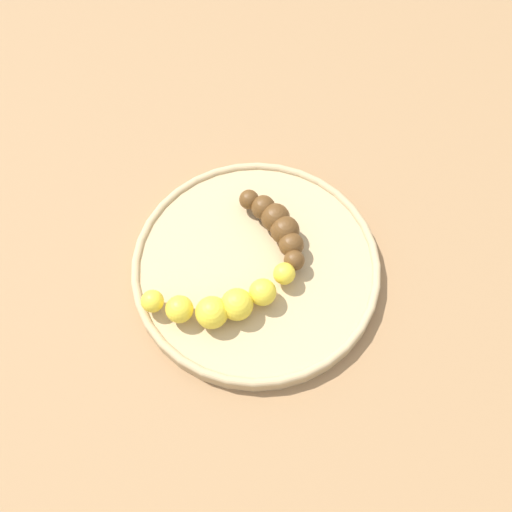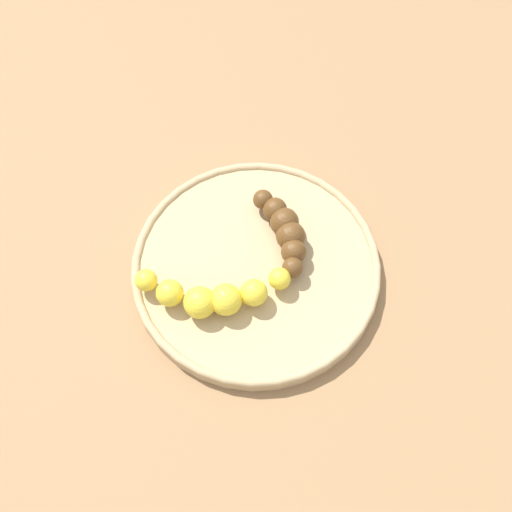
{
  "view_description": "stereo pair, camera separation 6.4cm",
  "coord_description": "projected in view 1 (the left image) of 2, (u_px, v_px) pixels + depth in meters",
  "views": [
    {
      "loc": [
        -0.25,
        -0.17,
        0.61
      ],
      "look_at": [
        0.0,
        0.0,
        0.04
      ],
      "focal_mm": 39.88,
      "sensor_mm": 36.0,
      "label": 1
    },
    {
      "loc": [
        -0.21,
        -0.22,
        0.61
      ],
      "look_at": [
        0.0,
        0.0,
        0.04
      ],
      "focal_mm": 39.88,
      "sensor_mm": 36.0,
      "label": 2
    }
  ],
  "objects": [
    {
      "name": "ground_plane",
      "position": [
        256.0,
        271.0,
        0.68
      ],
      "size": [
        2.4,
        2.4,
        0.0
      ],
      "primitive_type": "plane",
      "color": "#936D47"
    },
    {
      "name": "fruit_bowl",
      "position": [
        256.0,
        266.0,
        0.67
      ],
      "size": [
        0.29,
        0.29,
        0.02
      ],
      "color": "tan",
      "rests_on": "ground_plane"
    },
    {
      "name": "banana_overripe",
      "position": [
        278.0,
        225.0,
        0.67
      ],
      "size": [
        0.07,
        0.11,
        0.03
      ],
      "rotation": [
        0.0,
        0.0,
        5.88
      ],
      "color": "#593819",
      "rests_on": "fruit_bowl"
    },
    {
      "name": "banana_yellow",
      "position": [
        222.0,
        302.0,
        0.62
      ],
      "size": [
        0.13,
        0.13,
        0.04
      ],
      "rotation": [
        0.0,
        0.0,
        3.97
      ],
      "color": "yellow",
      "rests_on": "fruit_bowl"
    }
  ]
}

